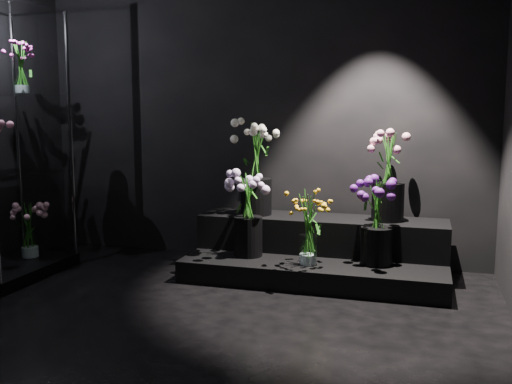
% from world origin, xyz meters
% --- Properties ---
extents(floor, '(4.00, 4.00, 0.00)m').
position_xyz_m(floor, '(0.00, 0.00, 0.00)').
color(floor, black).
rests_on(floor, ground).
extents(wall_back, '(4.00, 0.00, 4.00)m').
position_xyz_m(wall_back, '(0.00, 2.00, 1.40)').
color(wall_back, black).
rests_on(wall_back, floor).
extents(display_riser, '(2.01, 0.89, 0.45)m').
position_xyz_m(display_riser, '(0.63, 1.60, 0.19)').
color(display_riser, black).
rests_on(display_riser, floor).
extents(display_case, '(0.58, 0.96, 2.11)m').
position_xyz_m(display_case, '(-1.69, 0.85, 1.06)').
color(display_case, black).
rests_on(display_case, floor).
extents(bouquet_orange_bells, '(0.36, 0.36, 0.55)m').
position_xyz_m(bouquet_orange_bells, '(0.61, 1.27, 0.45)').
color(bouquet_orange_bells, white).
rests_on(bouquet_orange_bells, display_riser).
extents(bouquet_lilac, '(0.37, 0.37, 0.65)m').
position_xyz_m(bouquet_lilac, '(0.11, 1.38, 0.55)').
color(bouquet_lilac, black).
rests_on(bouquet_lilac, display_riser).
extents(bouquet_purple, '(0.43, 0.43, 0.64)m').
position_xyz_m(bouquet_purple, '(1.10, 1.42, 0.53)').
color(bouquet_purple, black).
rests_on(bouquet_purple, display_riser).
extents(bouquet_cream_roses, '(0.42, 0.42, 0.77)m').
position_xyz_m(bouquet_cream_roses, '(0.08, 1.70, 0.87)').
color(bouquet_cream_roses, black).
rests_on(bouquet_cream_roses, display_riser).
extents(bouquet_pink_roses, '(0.41, 0.41, 0.72)m').
position_xyz_m(bouquet_pink_roses, '(1.16, 1.72, 0.85)').
color(bouquet_pink_roses, black).
rests_on(bouquet_pink_roses, display_riser).
extents(bouquet_case_magenta, '(0.25, 0.25, 0.40)m').
position_xyz_m(bouquet_case_magenta, '(-1.65, 1.03, 1.65)').
color(bouquet_case_magenta, white).
rests_on(bouquet_case_magenta, display_case).
extents(bouquet_case_base_pink, '(0.41, 0.41, 0.46)m').
position_xyz_m(bouquet_case_base_pink, '(-1.71, 1.09, 0.34)').
color(bouquet_case_base_pink, white).
rests_on(bouquet_case_base_pink, display_case).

